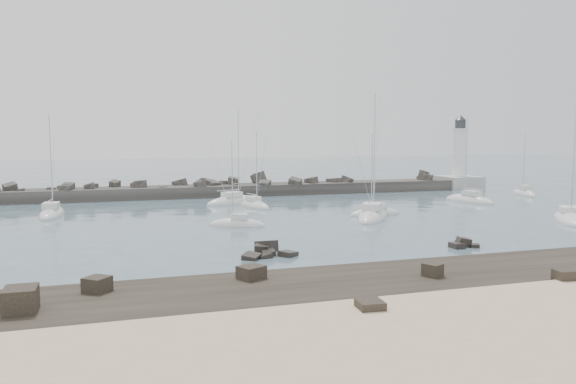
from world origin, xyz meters
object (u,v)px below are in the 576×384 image
at_px(lighthouse, 459,172).
at_px(sailboat_4, 234,202).
at_px(sailboat_8, 375,214).
at_px(sailboat_11, 524,194).
at_px(sailboat_5, 237,225).
at_px(sailboat_6, 255,206).
at_px(sailboat_10, 569,220).
at_px(sailboat_7, 372,217).
at_px(sailboat_3, 52,215).
at_px(sailboat_9, 469,201).

distance_m(lighthouse, sailboat_4, 47.58).
distance_m(sailboat_8, sailboat_11, 37.54).
xyz_separation_m(sailboat_5, sailboat_11, (53.26, 17.51, 0.02)).
bearing_deg(sailboat_11, sailboat_6, -177.79).
relative_size(sailboat_8, sailboat_10, 0.75).
xyz_separation_m(lighthouse, sailboat_7, (-33.46, -31.23, -2.94)).
bearing_deg(sailboat_10, sailboat_7, 156.76).
bearing_deg(sailboat_3, lighthouse, 13.69).
height_order(sailboat_7, sailboat_11, sailboat_7).
bearing_deg(sailboat_5, sailboat_8, 10.32).
bearing_deg(sailboat_7, sailboat_9, 27.48).
height_order(lighthouse, sailboat_6, lighthouse).
distance_m(sailboat_10, sailboat_11, 30.05).
distance_m(sailboat_9, sailboat_10, 20.25).
height_order(lighthouse, sailboat_4, lighthouse).
xyz_separation_m(lighthouse, sailboat_6, (-44.32, -16.31, -2.96)).
bearing_deg(sailboat_6, sailboat_11, 2.21).
bearing_deg(sailboat_3, sailboat_9, -2.71).
height_order(sailboat_8, sailboat_9, sailboat_9).
bearing_deg(sailboat_9, sailboat_7, -152.52).
relative_size(sailboat_6, sailboat_10, 0.77).
xyz_separation_m(sailboat_5, sailboat_7, (16.81, 0.77, 0.02)).
relative_size(lighthouse, sailboat_11, 1.26).
distance_m(sailboat_6, sailboat_7, 18.45).
distance_m(lighthouse, sailboat_11, 15.08).
relative_size(sailboat_7, sailboat_8, 1.46).
xyz_separation_m(sailboat_3, sailboat_9, (58.77, -2.78, -0.00)).
bearing_deg(sailboat_7, sailboat_8, 57.18).
relative_size(sailboat_8, sailboat_9, 0.80).
distance_m(sailboat_4, sailboat_11, 49.23).
xyz_separation_m(sailboat_5, sailboat_8, (18.49, 3.37, 0.00)).
bearing_deg(sailboat_8, sailboat_7, -122.82).
xyz_separation_m(sailboat_6, sailboat_9, (32.50, -3.66, 0.01)).
bearing_deg(sailboat_6, sailboat_7, -53.95).
bearing_deg(sailboat_8, sailboat_6, 135.51).
bearing_deg(sailboat_11, sailboat_5, -161.80).
bearing_deg(sailboat_11, sailboat_3, -177.89).
distance_m(sailboat_4, sailboat_6, 5.35).
bearing_deg(sailboat_8, sailboat_9, 23.43).
bearing_deg(sailboat_7, sailboat_3, 159.28).
bearing_deg(sailboat_9, sailboat_4, 165.78).
height_order(sailboat_6, sailboat_10, sailboat_10).
bearing_deg(sailboat_9, sailboat_11, 20.35).
bearing_deg(sailboat_10, sailboat_8, 148.95).
bearing_deg(sailboat_10, lighthouse, 72.69).
height_order(sailboat_9, sailboat_11, sailboat_9).
height_order(sailboat_3, sailboat_9, sailboat_9).
relative_size(sailboat_9, sailboat_11, 1.21).
bearing_deg(lighthouse, sailboat_6, -159.80).
bearing_deg(sailboat_10, sailboat_4, 139.26).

